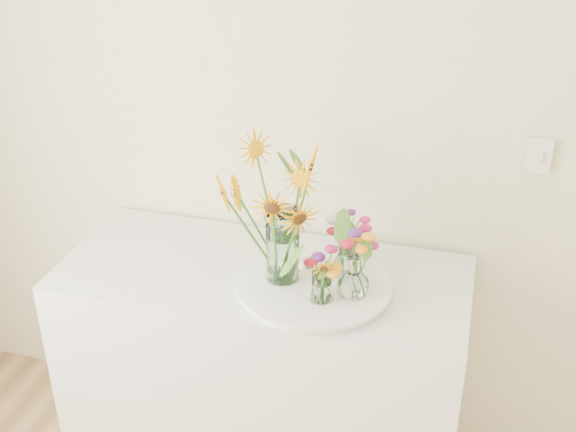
{
  "coord_description": "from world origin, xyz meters",
  "views": [
    {
      "loc": [
        0.16,
        -0.05,
        2.23
      ],
      "look_at": [
        -0.37,
        1.86,
        1.17
      ],
      "focal_mm": 45.0,
      "sensor_mm": 36.0,
      "label": 1
    }
  ],
  "objects_px": {
    "tray": "(314,286)",
    "small_vase_a": "(322,287)",
    "mason_jar": "(283,246)",
    "small_vase_c": "(348,256)",
    "counter": "(264,374)",
    "small_vase_b": "(354,276)"
  },
  "relations": [
    {
      "from": "counter",
      "to": "small_vase_c",
      "type": "bearing_deg",
      "value": 10.41
    },
    {
      "from": "tray",
      "to": "small_vase_a",
      "type": "height_order",
      "value": "small_vase_a"
    },
    {
      "from": "mason_jar",
      "to": "small_vase_a",
      "type": "distance_m",
      "value": 0.19
    },
    {
      "from": "tray",
      "to": "small_vase_a",
      "type": "bearing_deg",
      "value": -63.87
    },
    {
      "from": "mason_jar",
      "to": "tray",
      "type": "bearing_deg",
      "value": 1.1
    },
    {
      "from": "small_vase_a",
      "to": "small_vase_c",
      "type": "bearing_deg",
      "value": 78.25
    },
    {
      "from": "tray",
      "to": "small_vase_c",
      "type": "bearing_deg",
      "value": 52.04
    },
    {
      "from": "small_vase_a",
      "to": "tray",
      "type": "bearing_deg",
      "value": 116.13
    },
    {
      "from": "tray",
      "to": "mason_jar",
      "type": "relative_size",
      "value": 1.91
    },
    {
      "from": "counter",
      "to": "mason_jar",
      "type": "height_order",
      "value": "mason_jar"
    },
    {
      "from": "counter",
      "to": "mason_jar",
      "type": "distance_m",
      "value": 0.61
    },
    {
      "from": "counter",
      "to": "small_vase_c",
      "type": "distance_m",
      "value": 0.6
    },
    {
      "from": "tray",
      "to": "small_vase_c",
      "type": "height_order",
      "value": "small_vase_c"
    },
    {
      "from": "small_vase_a",
      "to": "small_vase_c",
      "type": "relative_size",
      "value": 1.01
    },
    {
      "from": "counter",
      "to": "small_vase_b",
      "type": "distance_m",
      "value": 0.65
    },
    {
      "from": "tray",
      "to": "small_vase_a",
      "type": "relative_size",
      "value": 4.56
    },
    {
      "from": "mason_jar",
      "to": "small_vase_c",
      "type": "xyz_separation_m",
      "value": [
        0.19,
        0.11,
        -0.07
      ]
    },
    {
      "from": "counter",
      "to": "small_vase_a",
      "type": "distance_m",
      "value": 0.6
    },
    {
      "from": "mason_jar",
      "to": "small_vase_b",
      "type": "bearing_deg",
      "value": -7.36
    },
    {
      "from": "tray",
      "to": "counter",
      "type": "bearing_deg",
      "value": 163.03
    },
    {
      "from": "counter",
      "to": "mason_jar",
      "type": "bearing_deg",
      "value": -34.55
    },
    {
      "from": "small_vase_b",
      "to": "mason_jar",
      "type": "bearing_deg",
      "value": 172.64
    }
  ]
}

